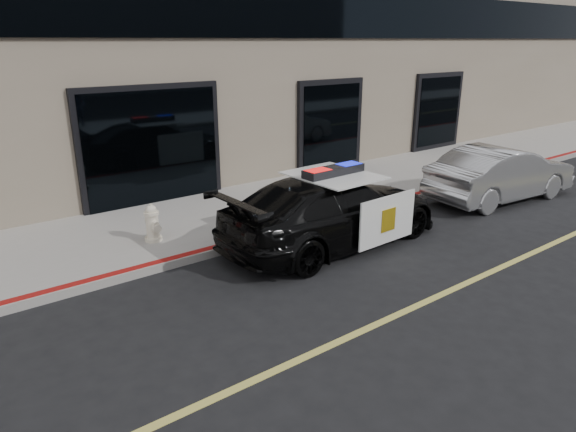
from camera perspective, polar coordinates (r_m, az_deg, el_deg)
ground at (r=8.03m, az=13.64°, el=-9.92°), size 120.00×120.00×0.00m
sidewalk_n at (r=11.69m, az=-6.46°, el=0.24°), size 60.00×3.50×0.15m
police_car at (r=9.95m, az=4.98°, el=0.69°), size 2.34×4.86×1.55m
silver_sedan at (r=13.79m, az=22.61°, el=4.40°), size 2.23×4.38×1.35m
fire_hydrant at (r=10.10m, az=-14.83°, el=-0.83°), size 0.33×0.46×0.73m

